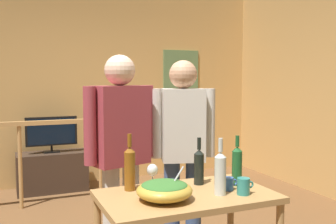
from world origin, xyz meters
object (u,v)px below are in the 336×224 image
flat_screen_tv (52,132)px  serving_table (186,207)px  tv_console (52,172)px  wine_bottle_green (237,165)px  wine_bottle_amber (130,167)px  wine_bottle_clear (220,172)px  salad_bowl (164,189)px  wine_glass (152,171)px  stair_railing (73,145)px  framed_picture (181,71)px  person_standing_right (183,144)px  person_standing_left (121,144)px  mug_teal (244,186)px  mug_blue (229,184)px  wine_bottle_dark (199,166)px

flat_screen_tv → serving_table: (0.51, -3.03, -0.14)m
tv_console → wine_bottle_green: wine_bottle_green is taller
tv_console → wine_bottle_amber: size_ratio=2.37×
wine_bottle_clear → salad_bowl: bearing=174.4°
serving_table → wine_glass: (-0.15, 0.22, 0.21)m
stair_railing → salad_bowl: size_ratio=10.98×
framed_picture → person_standing_right: 3.07m
serving_table → wine_glass: bearing=125.4°
serving_table → person_standing_right: size_ratio=0.68×
person_standing_right → person_standing_left: bearing=16.5°
framed_picture → mug_teal: bearing=-108.6°
flat_screen_tv → wine_glass: (0.36, -2.81, 0.07)m
wine_bottle_clear → tv_console: bearing=102.4°
mug_blue → mug_teal: mug_teal is taller
stair_railing → wine_bottle_clear: (0.52, -2.57, 0.20)m
flat_screen_tv → wine_bottle_clear: (0.70, -3.13, 0.10)m
salad_bowl → wine_bottle_clear: size_ratio=0.95×
person_standing_left → person_standing_right: bearing=163.5°
wine_glass → person_standing_left: (-0.11, 0.40, 0.13)m
salad_bowl → wine_glass: salad_bowl is taller
stair_railing → tv_console: stair_railing is taller
serving_table → wine_bottle_dark: 0.33m
mug_teal → wine_bottle_amber: bearing=149.6°
serving_table → salad_bowl: bearing=-159.0°
stair_railing → mug_teal: (0.66, -2.63, 0.11)m
salad_bowl → stair_railing: bearing=93.3°
framed_picture → person_standing_left: framed_picture is taller
wine_bottle_green → mug_blue: wine_bottle_green is taller
wine_glass → wine_bottle_green: 0.59m
serving_table → wine_bottle_green: (0.41, 0.04, 0.24)m
mug_blue → person_standing_right: bearing=92.6°
serving_table → wine_bottle_amber: bearing=145.8°
wine_bottle_amber → wine_bottle_green: bearing=-13.4°
salad_bowl → wine_bottle_clear: 0.38m
wine_bottle_amber → person_standing_left: bearing=82.4°
wine_bottle_clear → wine_bottle_dark: size_ratio=1.10×
flat_screen_tv → wine_bottle_clear: size_ratio=1.79×
salad_bowl → mug_teal: 0.52m
stair_railing → wine_bottle_green: bearing=-73.0°
salad_bowl → wine_bottle_clear: (0.37, -0.04, 0.08)m
framed_picture → salad_bowl: size_ratio=1.84×
flat_screen_tv → person_standing_right: 2.54m
salad_bowl → wine_glass: bearing=84.1°
framed_picture → wine_bottle_clear: 3.77m
mug_blue → mug_teal: bearing=-74.0°
tv_console → wine_bottle_green: 3.22m
framed_picture → serving_table: bearing=-114.3°
flat_screen_tv → wine_bottle_dark: (0.69, -2.86, 0.09)m
person_standing_left → person_standing_right: 0.53m
person_standing_left → serving_table: bearing=96.5°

